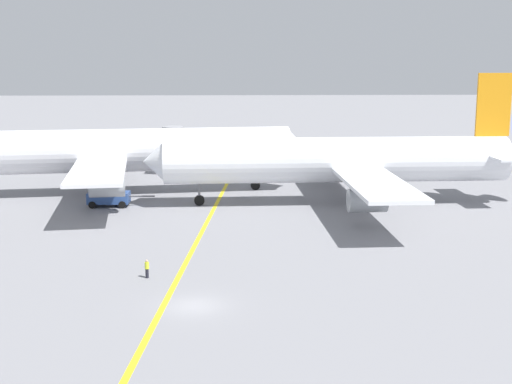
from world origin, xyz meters
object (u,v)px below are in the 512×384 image
at_px(airliner_at_gate_left, 118,151).
at_px(airliner_being_pushed, 340,160).
at_px(pushback_tug, 108,196).
at_px(jet_bridge, 171,140).
at_px(ground_crew_wing_walker_right, 147,268).

height_order(airliner_at_gate_left, airliner_being_pushed, airliner_at_gate_left).
height_order(pushback_tug, jet_bridge, jet_bridge).
distance_m(airliner_being_pushed, jet_bridge, 40.30).
height_order(ground_crew_wing_walker_right, jet_bridge, jet_bridge).
distance_m(airliner_at_gate_left, jet_bridge, 25.39).
bearing_deg(pushback_tug, jet_bridge, 81.11).
bearing_deg(jet_bridge, airliner_at_gate_left, -101.45).
distance_m(airliner_at_gate_left, ground_crew_wing_walker_right, 38.52).
height_order(airliner_at_gate_left, pushback_tug, airliner_at_gate_left).
distance_m(airliner_being_pushed, ground_crew_wing_walker_right, 36.77).
bearing_deg(ground_crew_wing_walker_right, pushback_tug, 106.13).
height_order(airliner_at_gate_left, ground_crew_wing_walker_right, airliner_at_gate_left).
xyz_separation_m(ground_crew_wing_walker_right, jet_bridge, (-3.28, 62.11, 3.65)).
xyz_separation_m(pushback_tug, jet_bridge, (5.15, 32.94, 3.21)).
bearing_deg(airliner_at_gate_left, ground_crew_wing_walker_right, -77.43).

